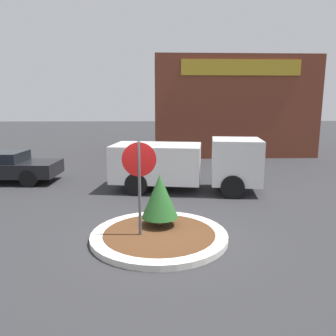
# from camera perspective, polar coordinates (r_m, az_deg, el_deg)

# --- Properties ---
(ground_plane) EXTENTS (120.00, 120.00, 0.00)m
(ground_plane) POSITION_cam_1_polar(r_m,az_deg,el_deg) (8.24, -1.54, -12.16)
(ground_plane) COLOR #2D2D30
(traffic_island) EXTENTS (3.35, 3.35, 0.15)m
(traffic_island) POSITION_cam_1_polar(r_m,az_deg,el_deg) (8.21, -1.54, -11.69)
(traffic_island) COLOR beige
(traffic_island) RESTS_ON ground_plane
(stop_sign) EXTENTS (0.80, 0.07, 2.41)m
(stop_sign) POSITION_cam_1_polar(r_m,az_deg,el_deg) (7.66, -5.02, -0.70)
(stop_sign) COLOR #4C4C51
(stop_sign) RESTS_ON ground_plane
(island_shrub) EXTENTS (0.94, 0.94, 1.35)m
(island_shrub) POSITION_cam_1_polar(r_m,az_deg,el_deg) (8.42, -1.43, -4.90)
(island_shrub) COLOR brown
(island_shrub) RESTS_ON traffic_island
(utility_truck) EXTENTS (5.79, 2.89, 2.00)m
(utility_truck) POSITION_cam_1_polar(r_m,az_deg,el_deg) (12.48, 3.15, 0.98)
(utility_truck) COLOR silver
(utility_truck) RESTS_ON ground_plane
(storefront_building) EXTENTS (10.08, 6.07, 6.20)m
(storefront_building) POSITION_cam_1_polar(r_m,az_deg,el_deg) (23.23, 10.47, 10.41)
(storefront_building) COLOR brown
(storefront_building) RESTS_ON ground_plane
(parked_sedan_black) EXTENTS (4.64, 2.08, 1.30)m
(parked_sedan_black) POSITION_cam_1_polar(r_m,az_deg,el_deg) (15.51, -26.92, 0.28)
(parked_sedan_black) COLOR black
(parked_sedan_black) RESTS_ON ground_plane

